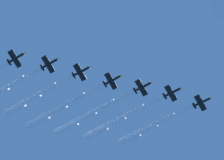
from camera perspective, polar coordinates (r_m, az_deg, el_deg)
name	(u,v)px	position (r m, az deg, el deg)	size (l,w,h in m)	color
jet_lead	(147,129)	(221.78, 4.49, -6.20)	(50.79, 16.65, 4.43)	black
jet_port_inner	(114,122)	(221.02, 0.29, -5.36)	(54.57, 17.22, 4.46)	black
jet_starboard_inner	(85,117)	(217.74, -3.50, -4.73)	(54.85, 17.44, 4.48)	black
jet_port_mid	(56,111)	(215.80, -7.19, -3.89)	(54.09, 17.25, 4.46)	black
jet_starboard_mid	(31,99)	(214.61, -10.27, -2.37)	(48.76, 16.39, 4.53)	black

